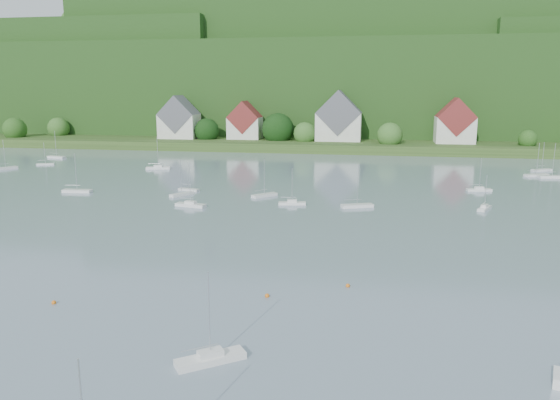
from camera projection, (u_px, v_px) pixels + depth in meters
name	position (u px, v px, depth m)	size (l,w,h in m)	color
far_shore_strip	(327.00, 141.00, 207.30)	(600.00, 60.00, 3.00)	#2C491B
forested_ridge	(341.00, 86.00, 268.98)	(620.00, 181.22, 69.89)	#153B12
village_building_0	(179.00, 121.00, 202.57)	(14.00, 10.40, 16.00)	silver
village_building_1	(245.00, 123.00, 200.36)	(12.00, 9.36, 14.00)	silver
village_building_2	(339.00, 120.00, 193.09)	(16.00, 11.44, 18.00)	silver
village_building_3	(455.00, 124.00, 184.47)	(13.00, 10.40, 15.50)	silver
near_sailboat_3	(210.00, 357.00, 42.77)	(5.48, 4.60, 7.60)	white
mooring_buoy_2	(348.00, 287.00, 59.19)	(0.48, 0.48, 0.48)	orange
mooring_buoy_3	(267.00, 297.00, 56.31)	(0.49, 0.49, 0.49)	orange
mooring_buoy_5	(54.00, 304.00, 54.53)	(0.47, 0.47, 0.47)	orange
far_sailboat_cluster	(344.00, 181.00, 125.04)	(196.05, 63.49, 8.71)	white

